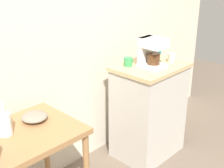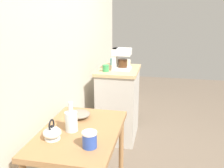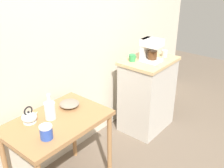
# 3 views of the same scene
# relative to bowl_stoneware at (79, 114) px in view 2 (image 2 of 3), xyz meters

# --- Properties ---
(back_wall) EXTENTS (4.40, 0.10, 2.80)m
(back_wall) POSITION_rel_bowl_stoneware_xyz_m (0.48, 0.32, 0.61)
(back_wall) COLOR beige
(back_wall) RESTS_ON ground_plane
(wooden_table) EXTENTS (0.87, 0.58, 0.76)m
(wooden_table) POSITION_rel_bowl_stoneware_xyz_m (-0.22, -0.08, -0.13)
(wooden_table) COLOR #9E7044
(wooden_table) RESTS_ON ground_plane
(kitchen_counter) EXTENTS (0.65, 0.50, 0.92)m
(kitchen_counter) POSITION_rel_bowl_stoneware_xyz_m (1.16, -0.12, -0.33)
(kitchen_counter) COLOR #BCB7AD
(kitchen_counter) RESTS_ON ground_plane
(bowl_stoneware) EXTENTS (0.18, 0.18, 0.06)m
(bowl_stoneware) POSITION_rel_bowl_stoneware_xyz_m (0.00, 0.00, 0.00)
(bowl_stoneware) COLOR gray
(bowl_stoneware) RESTS_ON wooden_table
(teakettle) EXTENTS (0.16, 0.13, 0.15)m
(teakettle) POSITION_rel_bowl_stoneware_xyz_m (-0.38, 0.07, 0.02)
(teakettle) COLOR white
(teakettle) RESTS_ON wooden_table
(glass_carafe_vase) EXTENTS (0.09, 0.09, 0.23)m
(glass_carafe_vase) POSITION_rel_bowl_stoneware_xyz_m (-0.23, -0.02, 0.05)
(glass_carafe_vase) COLOR silver
(glass_carafe_vase) RESTS_ON wooden_table
(canister_enamel) EXTENTS (0.10, 0.10, 0.11)m
(canister_enamel) POSITION_rel_bowl_stoneware_xyz_m (-0.43, -0.22, 0.02)
(canister_enamel) COLOR #2D4CAD
(canister_enamel) RESTS_ON wooden_table
(coffee_maker) EXTENTS (0.18, 0.22, 0.26)m
(coffee_maker) POSITION_rel_bowl_stoneware_xyz_m (1.12, -0.15, 0.27)
(coffee_maker) COLOR white
(coffee_maker) RESTS_ON kitchen_counter
(mug_small_cream) EXTENTS (0.08, 0.07, 0.08)m
(mug_small_cream) POSITION_rel_bowl_stoneware_xyz_m (1.36, -0.21, 0.17)
(mug_small_cream) COLOR beige
(mug_small_cream) RESTS_ON kitchen_counter
(mug_tall_green) EXTENTS (0.08, 0.08, 0.08)m
(mug_tall_green) POSITION_rel_bowl_stoneware_xyz_m (0.99, 0.00, 0.17)
(mug_tall_green) COLOR #338C4C
(mug_tall_green) RESTS_ON kitchen_counter
(mug_dark_teal) EXTENTS (0.09, 0.08, 0.08)m
(mug_dark_teal) POSITION_rel_bowl_stoneware_xyz_m (1.39, -0.01, 0.17)
(mug_dark_teal) COLOR teal
(mug_dark_teal) RESTS_ON kitchen_counter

